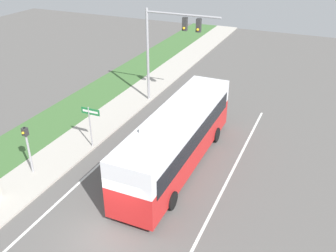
{
  "coord_description": "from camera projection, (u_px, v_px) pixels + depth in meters",
  "views": [
    {
      "loc": [
        7.33,
        -10.44,
        12.04
      ],
      "look_at": [
        -0.48,
        7.13,
        1.84
      ],
      "focal_mm": 40.0,
      "sensor_mm": 36.0,
      "label": 1
    }
  ],
  "objects": [
    {
      "name": "ground_plane",
      "position": [
        113.0,
        233.0,
        16.7
      ],
      "size": [
        80.0,
        80.0,
        0.0
      ],
      "primitive_type": "plane",
      "color": "#565451"
    },
    {
      "name": "sidewalk",
      "position": [
        8.0,
        196.0,
        18.9
      ],
      "size": [
        2.8,
        80.0,
        0.12
      ],
      "color": "#ADA89E",
      "rests_on": "ground_plane"
    },
    {
      "name": "lane_divider_near",
      "position": [
        49.0,
        211.0,
        17.99
      ],
      "size": [
        0.14,
        30.0,
        0.01
      ],
      "color": "silver",
      "rests_on": "ground_plane"
    },
    {
      "name": "bus",
      "position": [
        178.0,
        136.0,
        20.53
      ],
      "size": [
        2.6,
        11.39,
        3.59
      ],
      "color": "red",
      "rests_on": "ground_plane"
    },
    {
      "name": "signal_gantry",
      "position": [
        167.0,
        40.0,
        26.68
      ],
      "size": [
        5.57,
        0.41,
        7.09
      ],
      "color": "#939399",
      "rests_on": "ground_plane"
    },
    {
      "name": "pedestrian_signal",
      "position": [
        27.0,
        143.0,
        19.81
      ],
      "size": [
        0.28,
        0.34,
        2.87
      ],
      "color": "#939399",
      "rests_on": "ground_plane"
    },
    {
      "name": "street_sign",
      "position": [
        90.0,
        120.0,
        22.25
      ],
      "size": [
        1.25,
        0.08,
        2.76
      ],
      "color": "#939399",
      "rests_on": "ground_plane"
    }
  ]
}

